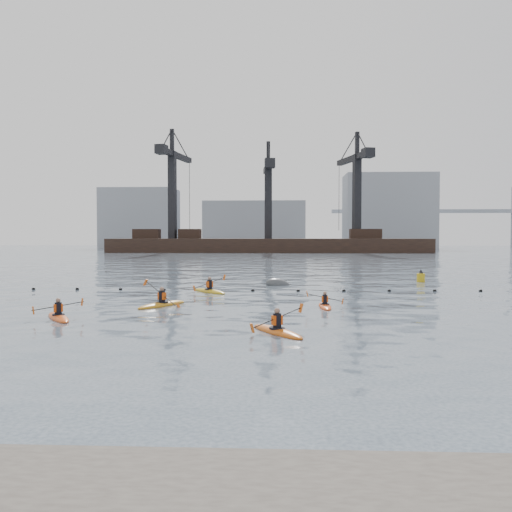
# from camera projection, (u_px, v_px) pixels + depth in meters

# --- Properties ---
(ground) EXTENTS (400.00, 400.00, 0.00)m
(ground) POSITION_uv_depth(u_px,v_px,m) (168.00, 381.00, 13.61)
(ground) COLOR #36434F
(ground) RESTS_ON ground
(float_line) EXTENTS (33.24, 0.73, 0.24)m
(float_line) POSITION_uv_depth(u_px,v_px,m) (231.00, 290.00, 36.13)
(float_line) COLOR black
(float_line) RESTS_ON ground
(barge_pier) EXTENTS (72.00, 19.30, 29.50)m
(barge_pier) POSITION_uv_depth(u_px,v_px,m) (267.00, 244.00, 123.36)
(barge_pier) COLOR black
(barge_pier) RESTS_ON ground
(skyline) EXTENTS (141.00, 28.00, 22.00)m
(skyline) POSITION_uv_depth(u_px,v_px,m) (279.00, 218.00, 163.19)
(skyline) COLOR gray
(skyline) RESTS_ON ground
(kayaker_0) EXTENTS (2.34, 3.21, 1.18)m
(kayaker_0) POSITION_uv_depth(u_px,v_px,m) (277.00, 330.00, 20.32)
(kayaker_0) COLOR #C95712
(kayaker_0) RESTS_ON ground
(kayaker_2) EXTENTS (2.30, 3.07, 1.04)m
(kayaker_2) POSITION_uv_depth(u_px,v_px,m) (58.00, 316.00, 23.89)
(kayaker_2) COLOR #D74B14
(kayaker_2) RESTS_ON ground
(kayaker_3) EXTENTS (2.33, 3.45, 1.50)m
(kayaker_3) POSITION_uv_depth(u_px,v_px,m) (162.00, 304.00, 28.23)
(kayaker_3) COLOR orange
(kayaker_3) RESTS_ON ground
(kayaker_4) EXTENTS (1.93, 2.86, 0.94)m
(kayaker_4) POSITION_uv_depth(u_px,v_px,m) (325.00, 305.00, 27.77)
(kayaker_4) COLOR #EC4E16
(kayaker_4) RESTS_ON ground
(kayaker_5) EXTENTS (2.78, 3.23, 1.24)m
(kayaker_5) POSITION_uv_depth(u_px,v_px,m) (210.00, 291.00, 35.16)
(kayaker_5) COLOR gold
(kayaker_5) RESTS_ON ground
(mooring_buoy) EXTENTS (2.31, 1.62, 1.35)m
(mooring_buoy) POSITION_uv_depth(u_px,v_px,m) (278.00, 285.00, 40.27)
(mooring_buoy) COLOR #424548
(mooring_buoy) RESTS_ON ground
(nav_buoy) EXTENTS (0.64, 0.64, 1.16)m
(nav_buoy) POSITION_uv_depth(u_px,v_px,m) (421.00, 278.00, 43.06)
(nav_buoy) COLOR gold
(nav_buoy) RESTS_ON ground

